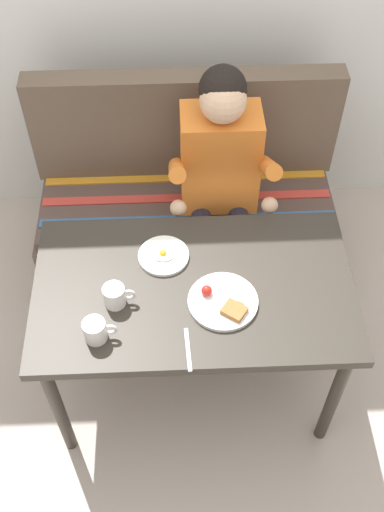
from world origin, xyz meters
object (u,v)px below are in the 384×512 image
object	(u,v)px
coffee_mug_second	(96,330)
fork	(188,349)
plate_eggs	(164,256)
plate_breakfast	(224,302)
coffee_mug	(115,295)
person	(221,173)
couch	(187,210)
table	(194,298)

from	to	relation	value
coffee_mug_second	fork	xyz separation A→B (m)	(0.32, -0.06, -0.04)
plate_eggs	coffee_mug_second	distance (m)	0.43
plate_breakfast	coffee_mug	world-z (taller)	coffee_mug
fork	coffee_mug_second	bearing A→B (deg)	165.82
person	plate_eggs	world-z (taller)	person
couch	plate_eggs	xyz separation A→B (m)	(-0.11, -0.62, 0.41)
table	coffee_mug	bearing A→B (deg)	-167.18
plate_breakfast	plate_eggs	distance (m)	0.31
fork	couch	bearing A→B (deg)	85.48
plate_breakfast	person	bearing A→B (deg)	86.72
person	coffee_mug_second	size ratio (longest dim) A/B	10.27
coffee_mug_second	person	bearing A→B (deg)	58.47
plate_breakfast	coffee_mug_second	size ratio (longest dim) A/B	2.18
couch	plate_breakfast	xyz separation A→B (m)	(0.10, -0.85, 0.41)
person	coffee_mug_second	bearing A→B (deg)	-121.53
couch	person	world-z (taller)	person
plate_eggs	fork	xyz separation A→B (m)	(0.08, -0.42, -0.01)
fork	table	bearing A→B (deg)	80.59
couch	coffee_mug_second	xyz separation A→B (m)	(-0.35, -0.97, 0.45)
plate_eggs	coffee_mug	world-z (taller)	coffee_mug
plate_breakfast	coffee_mug	bearing A→B (deg)	176.79
person	plate_eggs	xyz separation A→B (m)	(-0.25, -0.45, -0.00)
table	plate_eggs	xyz separation A→B (m)	(-0.11, 0.14, 0.09)
person	coffee_mug_second	distance (m)	0.94
couch	plate_breakfast	size ratio (longest dim) A/B	5.60
coffee_mug_second	fork	size ratio (longest dim) A/B	0.69
person	fork	size ratio (longest dim) A/B	7.13
coffee_mug_second	fork	world-z (taller)	coffee_mug_second
plate_breakfast	fork	distance (m)	0.23
table	couch	world-z (taller)	couch
couch	plate_eggs	world-z (taller)	couch
coffee_mug_second	coffee_mug	bearing A→B (deg)	67.19
person	fork	world-z (taller)	person
table	plate_breakfast	world-z (taller)	plate_breakfast
table	coffee_mug	xyz separation A→B (m)	(-0.29, -0.07, 0.13)
coffee_mug_second	fork	bearing A→B (deg)	-11.42
person	plate_breakfast	bearing A→B (deg)	-93.28
table	person	distance (m)	0.61
table	fork	distance (m)	0.29
person	coffee_mug	distance (m)	0.78
couch	fork	bearing A→B (deg)	-91.76
table	plate_eggs	distance (m)	0.20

